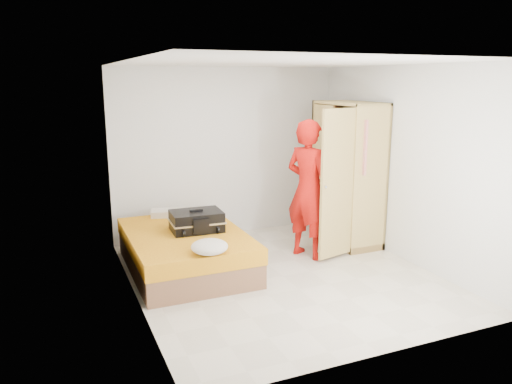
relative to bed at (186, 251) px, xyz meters
name	(u,v)px	position (x,y,z in m)	size (l,w,h in m)	color
room	(284,174)	(1.05, -0.71, 1.05)	(4.00, 4.02, 2.60)	beige
bed	(186,251)	(0.00, 0.00, 0.00)	(1.42, 2.02, 0.50)	brown
wardrobe	(347,177)	(2.50, 0.14, 0.75)	(1.16, 1.33, 2.10)	tan
person	(308,189)	(1.69, -0.17, 0.70)	(0.69, 0.46, 1.90)	red
suitcase	(197,221)	(0.16, 0.01, 0.38)	(0.68, 0.53, 0.29)	black
round_cushion	(210,247)	(0.04, -0.89, 0.33)	(0.42, 0.42, 0.16)	beige
pillow	(169,213)	(0.00, 0.85, 0.29)	(0.50, 0.26, 0.09)	beige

